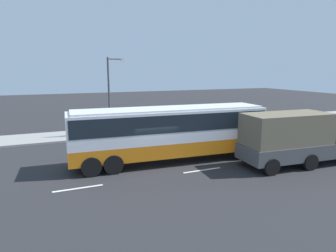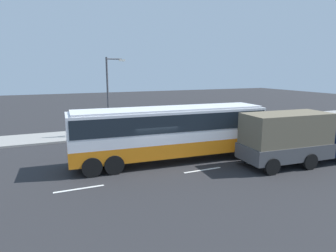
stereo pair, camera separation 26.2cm
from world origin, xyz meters
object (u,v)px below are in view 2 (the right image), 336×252
Objects in this scene: coach_bus at (170,128)px; cargo_truck at (296,137)px; pedestrian_at_crossing at (166,120)px; street_lamp at (110,91)px; pedestrian_near_curb at (85,126)px.

coach_bus reaches higher than cargo_truck.
cargo_truck is 12.53m from pedestrian_at_crossing.
street_lamp is (-5.20, -0.18, 2.80)m from pedestrian_at_crossing.
cargo_truck is at bearing -75.27° from pedestrian_at_crossing.
coach_bus is 1.62× the size of cargo_truck.
street_lamp is at bearing 130.41° from cargo_truck.
street_lamp is at bearing 106.52° from coach_bus.
pedestrian_at_crossing is (7.32, -0.30, 0.11)m from pedestrian_near_curb.
coach_bus is 8.69m from street_lamp.
cargo_truck reaches higher than pedestrian_at_crossing.
cargo_truck is (6.84, -3.54, -0.44)m from coach_bus.
street_lamp is (-1.94, 8.27, 1.82)m from coach_bus.
street_lamp is (2.12, -0.48, 2.91)m from pedestrian_near_curb.
pedestrian_at_crossing is (-3.58, 11.99, -0.54)m from cargo_truck.
street_lamp is (-8.78, 11.81, 2.26)m from cargo_truck.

